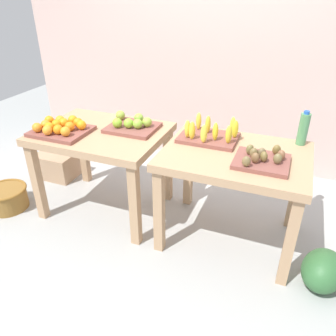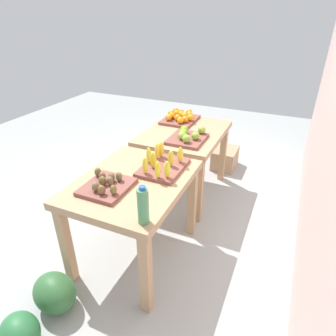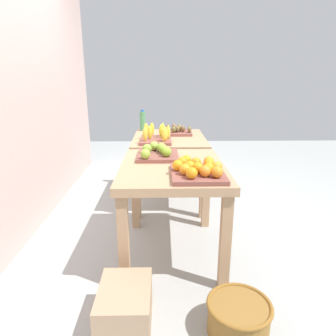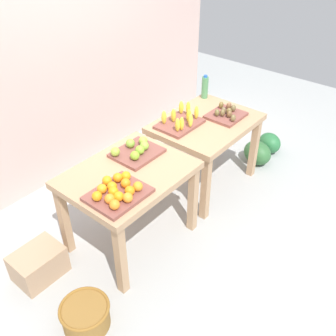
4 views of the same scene
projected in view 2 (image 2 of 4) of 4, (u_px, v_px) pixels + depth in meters
The scene contains 11 objects.
ground_plane at pixel (164, 217), 3.08m from camera, with size 8.00×8.00×0.00m, color #A1A4A3.
display_table_left at pixel (184, 140), 3.22m from camera, with size 1.04×0.80×0.77m.
display_table_right at pixel (133, 192), 2.32m from camera, with size 1.04×0.80×0.77m.
orange_bin at pixel (180, 117), 3.42m from camera, with size 0.44×0.36×0.11m.
apple_bin at pixel (188, 137), 2.92m from camera, with size 0.42×0.34×0.11m.
banana_crate at pixel (162, 164), 2.38m from camera, with size 0.44×0.32×0.17m.
kiwi_bin at pixel (107, 185), 2.13m from camera, with size 0.36×0.32×0.10m.
water_bottle at pixel (143, 206), 1.75m from camera, with size 0.07×0.07×0.26m.
watermelon_pile at pixel (42, 308), 2.00m from camera, with size 0.66×0.40×0.27m.
wicker_basket at pixel (182, 150), 4.29m from camera, with size 0.37×0.37×0.20m.
cardboard_produce_box at pixel (225, 158), 4.00m from camera, with size 0.40×0.30×0.26m, color tan.
Camera 2 is at (2.23, 1.04, 1.93)m, focal length 31.30 mm.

